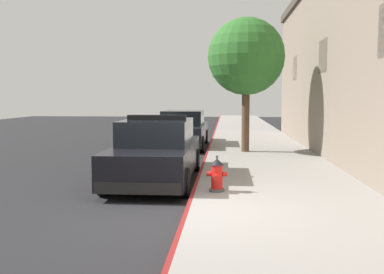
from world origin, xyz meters
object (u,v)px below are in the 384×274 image
parked_car_silver_ahead (183,130)px  street_tree (246,57)px  fire_hydrant (217,175)px  police_cruiser (157,152)px

parked_car_silver_ahead → street_tree: street_tree is taller
fire_hydrant → parked_car_silver_ahead: bearing=99.9°
parked_car_silver_ahead → fire_hydrant: 9.57m
police_cruiser → parked_car_silver_ahead: police_cruiser is taller
police_cruiser → fire_hydrant: (1.56, -1.80, -0.24)m
parked_car_silver_ahead → fire_hydrant: bearing=-80.1°
street_tree → parked_car_silver_ahead: bearing=135.2°
parked_car_silver_ahead → street_tree: size_ratio=1.01×
police_cruiser → parked_car_silver_ahead: bearing=90.6°
police_cruiser → fire_hydrant: 2.40m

